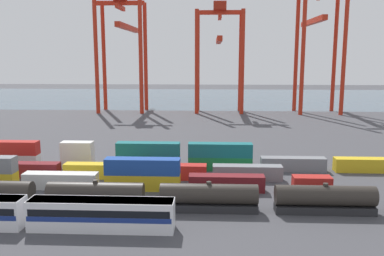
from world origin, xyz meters
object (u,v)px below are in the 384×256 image
shipping_container_3 (143,182)px  gantry_crane_central (219,47)px  shipping_container_19 (220,163)px  shipping_container_22 (367,165)px  passenger_train (27,212)px  freight_tank_row (209,197)px  shipping_container_17 (148,162)px  gantry_crane_west (123,40)px  gantry_crane_east (319,35)px

shipping_container_3 → gantry_crane_central: 103.12m
shipping_container_19 → shipping_container_22: 27.52m
passenger_train → shipping_container_19: passenger_train is taller
freight_tank_row → shipping_container_3: freight_tank_row is taller
shipping_container_17 → shipping_container_22: size_ratio=1.00×
passenger_train → shipping_container_17: passenger_train is taller
shipping_container_3 → shipping_container_22: size_ratio=1.00×
shipping_container_22 → gantry_crane_central: (-26.40, 86.90, 23.81)m
freight_tank_row → shipping_container_17: 24.40m
shipping_container_17 → gantry_crane_west: 93.91m
shipping_container_17 → shipping_container_19: same height
shipping_container_3 → shipping_container_17: 12.50m
shipping_container_17 → gantry_crane_central: 91.33m
freight_tank_row → gantry_crane_east: gantry_crane_east is taller
gantry_crane_east → gantry_crane_west: bearing=179.3°
shipping_container_19 → gantry_crane_west: (-36.50, 87.15, 26.59)m
freight_tank_row → shipping_container_3: (-10.77, 8.90, -0.69)m
shipping_container_19 → gantry_crane_central: (1.13, 86.90, 23.81)m
shipping_container_19 → shipping_container_22: same height
freight_tank_row → gantry_crane_central: 110.75m
gantry_crane_central → gantry_crane_east: 37.90m
gantry_crane_west → gantry_crane_east: 75.28m
passenger_train → shipping_container_22: 59.54m
gantry_crane_west → gantry_crane_east: (75.25, -0.86, 1.72)m
shipping_container_22 → gantry_crane_central: bearing=106.9°
shipping_container_22 → shipping_container_3: bearing=-162.8°
passenger_train → freight_tank_row: 23.88m
gantry_crane_west → gantry_crane_central: 37.73m
passenger_train → gantry_crane_west: size_ratio=0.82×
gantry_crane_west → shipping_container_22: bearing=-53.7°
freight_tank_row → shipping_container_17: (-11.77, 21.36, -0.69)m
shipping_container_3 → gantry_crane_central: (13.89, 99.36, 23.81)m
freight_tank_row → shipping_container_3: 13.99m
shipping_container_3 → gantry_crane_central: size_ratio=0.29×
passenger_train → freight_tank_row: size_ratio=0.48×
shipping_container_3 → shipping_container_17: same height
shipping_container_19 → gantry_crane_east: bearing=65.8°
shipping_container_19 → gantry_crane_east: gantry_crane_east is taller
shipping_container_3 → shipping_container_19: (12.76, 12.46, 0.00)m
gantry_crane_central → gantry_crane_east: size_ratio=0.85×
shipping_container_22 → gantry_crane_east: (11.23, 86.29, 28.32)m
shipping_container_17 → shipping_container_22: bearing=0.0°
shipping_container_17 → gantry_crane_west: bearing=104.6°
passenger_train → shipping_container_19: bearing=48.8°
passenger_train → gantry_crane_central: bearing=77.3°
passenger_train → shipping_container_3: (12.05, 15.92, -0.84)m
shipping_container_17 → gantry_crane_central: bearing=80.3°
shipping_container_3 → gantry_crane_west: (-23.73, 99.61, 26.59)m
gantry_crane_central → shipping_container_19: bearing=-90.7°
shipping_container_19 → gantry_crane_east: (38.76, 86.29, 28.32)m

